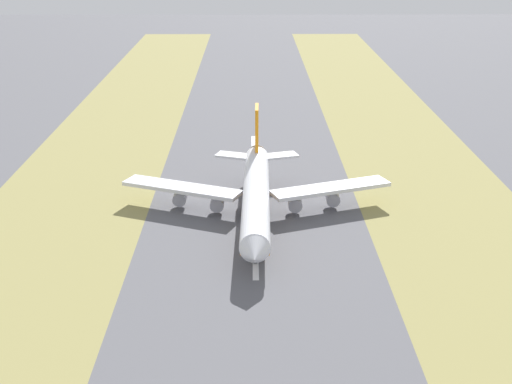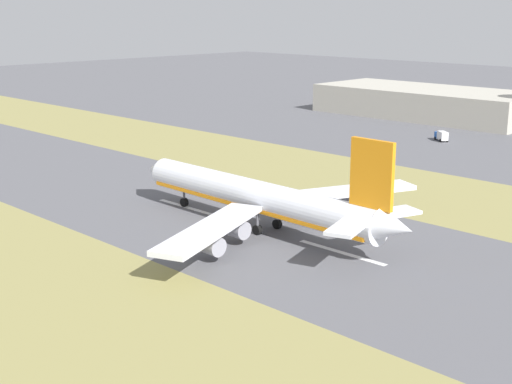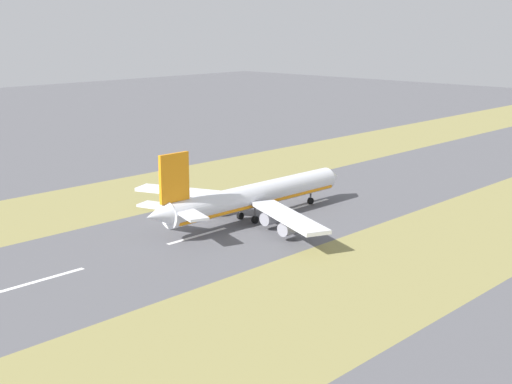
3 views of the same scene
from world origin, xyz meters
TOP-DOWN VIEW (x-y plane):
  - ground_plane at (0.00, 0.00)m, footprint 800.00×800.00m
  - grass_median_west at (-45.00, 0.00)m, footprint 40.00×600.00m
  - grass_median_east at (45.00, 0.00)m, footprint 40.00×600.00m
  - centreline_dash_mid at (0.00, -25.59)m, footprint 1.20×18.00m
  - centreline_dash_far at (0.00, 14.41)m, footprint 1.20×18.00m
  - airplane_main_jet at (-0.30, -7.49)m, footprint 64.13×67.08m
  - terminal_building at (147.46, 48.42)m, footprint 36.00×82.49m
  - service_truck at (105.06, 16.92)m, footprint 5.39×6.10m

SIDE VIEW (x-z plane):
  - ground_plane at x=0.00m, z-range 0.00..0.00m
  - grass_median_west at x=-45.00m, z-range 0.00..0.01m
  - grass_median_east at x=45.00m, z-range 0.00..0.01m
  - centreline_dash_mid at x=0.00m, z-range 0.00..0.01m
  - centreline_dash_far at x=0.00m, z-range 0.00..0.01m
  - service_truck at x=105.06m, z-range 0.12..3.22m
  - terminal_building at x=147.46m, z-range 0.00..10.65m
  - airplane_main_jet at x=-0.30m, z-range -4.08..16.12m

